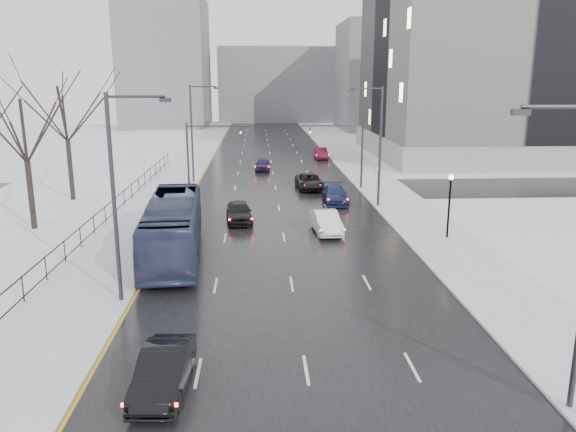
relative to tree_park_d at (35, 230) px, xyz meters
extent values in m
cube|color=black|center=(17.80, 26.00, 0.02)|extent=(16.00, 150.00, 0.04)
cube|color=black|center=(17.80, 14.00, 0.02)|extent=(130.00, 10.00, 0.04)
cube|color=silver|center=(7.30, 26.00, 0.08)|extent=(5.00, 150.00, 0.16)
cube|color=silver|center=(28.30, 26.00, 0.08)|extent=(5.00, 150.00, 0.16)
cube|color=white|center=(-2.20, 26.00, 0.06)|extent=(14.00, 150.00, 0.12)
cube|color=black|center=(4.80, -4.00, 1.41)|extent=(0.04, 70.00, 0.05)
cube|color=black|center=(4.80, -4.00, 0.41)|extent=(0.04, 70.00, 0.05)
cylinder|color=black|center=(4.80, -4.00, 0.81)|extent=(0.06, 0.06, 1.30)
cylinder|color=#2D2D33|center=(24.90, -24.00, 9.80)|extent=(2.60, 0.12, 0.12)
cube|color=#2D2D33|center=(23.60, -24.00, 9.65)|extent=(0.50, 0.25, 0.18)
cylinder|color=#2D2D33|center=(26.20, 6.00, 5.00)|extent=(0.20, 0.20, 10.00)
cylinder|color=#2D2D33|center=(24.90, 6.00, 9.80)|extent=(2.60, 0.12, 0.12)
cube|color=#2D2D33|center=(23.60, 6.00, 9.65)|extent=(0.50, 0.25, 0.18)
cylinder|color=#2D2D33|center=(9.40, -14.00, 5.00)|extent=(0.20, 0.20, 10.00)
cylinder|color=#2D2D33|center=(10.70, -14.00, 9.80)|extent=(2.60, 0.12, 0.12)
cube|color=#2D2D33|center=(12.00, -14.00, 9.65)|extent=(0.50, 0.25, 0.18)
cylinder|color=#2D2D33|center=(9.40, 18.00, 5.00)|extent=(0.20, 0.20, 10.00)
cylinder|color=#2D2D33|center=(10.70, 18.00, 9.80)|extent=(2.60, 0.12, 0.12)
cube|color=#2D2D33|center=(12.00, 18.00, 9.65)|extent=(0.50, 0.25, 0.18)
cylinder|color=black|center=(28.80, -4.00, 2.16)|extent=(0.14, 0.14, 4.00)
sphere|color=#FFE5B2|center=(28.80, -4.00, 4.26)|extent=(0.36, 0.36, 0.36)
cylinder|color=#2D2D33|center=(26.20, 14.00, 3.25)|extent=(0.20, 0.20, 6.50)
cylinder|color=#2D2D33|center=(23.20, 14.00, 6.20)|extent=(6.00, 0.12, 0.12)
imported|color=#2D2D33|center=(21.10, 14.00, 5.60)|extent=(0.15, 0.18, 0.90)
sphere|color=#19FF33|center=(21.10, 13.85, 5.60)|extent=(0.16, 0.16, 0.16)
cylinder|color=#2D2D33|center=(9.40, 14.00, 3.25)|extent=(0.20, 0.20, 6.50)
cylinder|color=#2D2D33|center=(12.40, 14.00, 6.20)|extent=(6.00, 0.12, 0.12)
imported|color=#2D2D33|center=(14.50, 14.00, 5.60)|extent=(0.15, 0.18, 0.90)
sphere|color=#19FF33|center=(14.50, 13.85, 5.60)|extent=(0.16, 0.16, 0.16)
cylinder|color=#2D2D33|center=(27.00, 10.00, 1.41)|extent=(0.06, 0.06, 2.50)
cylinder|color=white|center=(27.00, 10.00, 2.56)|extent=(0.60, 0.03, 0.60)
torus|color=#B20C0C|center=(27.00, 10.00, 2.56)|extent=(0.58, 0.06, 0.58)
cube|color=gray|center=(52.80, 38.00, 12.00)|extent=(40.00, 30.00, 24.00)
cube|color=gray|center=(52.80, 38.00, 1.50)|extent=(40.60, 30.60, 3.00)
cube|color=slate|center=(45.80, 81.00, 11.00)|extent=(24.00, 20.00, 22.00)
cube|color=slate|center=(-4.20, 91.00, 14.00)|extent=(18.00, 22.00, 28.00)
cube|color=slate|center=(21.80, 106.00, 9.00)|extent=(30.00, 18.00, 18.00)
imported|color=black|center=(12.77, -22.12, 0.79)|extent=(1.80, 4.61, 1.50)
imported|color=navy|center=(10.93, -6.79, 1.84)|extent=(3.98, 13.08, 3.59)
imported|color=black|center=(14.62, 1.39, 0.83)|extent=(2.27, 4.76, 1.57)
imported|color=white|center=(20.82, -1.96, 0.81)|extent=(2.02, 4.80, 1.54)
imported|color=black|center=(21.11, 14.09, 0.77)|extent=(2.65, 5.36, 1.46)
imported|color=navy|center=(22.78, 7.60, 0.77)|extent=(2.18, 5.09, 1.46)
imported|color=#24194D|center=(16.62, 25.71, 0.75)|extent=(1.85, 4.22, 1.41)
imported|color=#570E29|center=(24.58, 35.30, 0.78)|extent=(1.61, 4.49, 1.47)
camera|label=1|loc=(16.12, -39.83, 10.58)|focal=35.00mm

